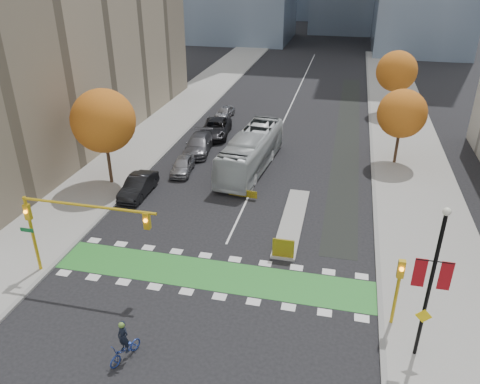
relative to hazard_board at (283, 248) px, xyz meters
The scene contains 24 objects.
ground 5.85m from the hazard_board, 133.60° to the right, with size 300.00×300.00×0.00m, color black.
sidewalk_west 23.59m from the hazard_board, 137.92° to the left, with size 7.00×120.00×0.15m, color gray.
sidewalk_east 18.45m from the hazard_board, 58.98° to the left, with size 7.00×120.00×0.15m, color gray.
curb_west 21.12m from the hazard_board, 131.54° to the left, with size 0.30×120.00×0.16m, color gray.
curb_east 16.92m from the hazard_board, 69.21° to the left, with size 0.30×120.00×0.16m, color gray.
bike_crossing 4.89m from the hazard_board, 145.98° to the right, with size 20.00×3.00×0.01m, color #297E2C.
centre_line 36.03m from the hazard_board, 96.38° to the left, with size 0.15×70.00×0.01m, color silver.
bike_lane_paint 26.05m from the hazard_board, 82.27° to the left, with size 2.50×50.00×0.01m, color black.
median_island 4.85m from the hazard_board, 90.00° to the left, with size 1.60×10.00×0.16m, color gray.
hazard_board is the anchor object (origin of this frame).
building_west 35.18m from the hazard_board, 147.56° to the left, with size 16.00×44.00×25.00m, color gray.
tree_west 18.44m from the hazard_board, 154.01° to the left, with size 5.20×5.20×8.22m.
tree_east_near 19.93m from the hazard_board, 65.80° to the left, with size 4.40×4.40×7.08m.
tree_east_far 35.13m from the hazard_board, 75.88° to the left, with size 4.80×4.80×7.65m.
traffic_signal_west 13.23m from the hazard_board, 158.45° to the right, with size 8.53×0.56×5.20m.
traffic_signal_east 8.26m from the hazard_board, 35.92° to the right, with size 0.35×0.43×4.10m.
banner_lamppost 10.76m from the hazard_board, 41.79° to the right, with size 1.65×0.36×8.28m.
cyclist 11.84m from the hazard_board, 121.64° to the right, with size 1.32×2.09×2.28m.
bus 14.47m from the hazard_board, 110.06° to the left, with size 2.88×12.32×3.43m, color #B2B9BA.
parked_car_a 15.66m from the hazard_board, 133.52° to the left, with size 1.68×4.18×1.42m, color gray.
parked_car_b 14.32m from the hazard_board, 153.65° to the left, with size 1.70×4.89×1.61m, color black.
parked_car_c 19.64m from the hazard_board, 123.59° to the left, with size 2.34×5.76×1.67m, color #56555B.
parked_car_d 23.80m from the hazard_board, 116.18° to the left, with size 2.86×6.20×1.72m, color black.
parked_car_e 29.96m from the hazard_board, 111.88° to the left, with size 1.60×3.97×1.35m, color gray.
Camera 1 is at (6.95, -20.88, 17.57)m, focal length 35.00 mm.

